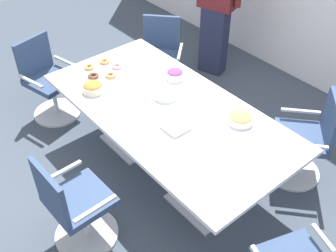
# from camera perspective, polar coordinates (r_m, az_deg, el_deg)

# --- Properties ---
(ground_plane) EXTENTS (10.00, 10.00, 0.01)m
(ground_plane) POSITION_cam_1_polar(r_m,az_deg,el_deg) (4.16, -0.00, -5.86)
(ground_plane) COLOR #3D4754
(conference_table) EXTENTS (2.40, 1.20, 0.75)m
(conference_table) POSITION_cam_1_polar(r_m,az_deg,el_deg) (3.74, -0.00, 0.88)
(conference_table) COLOR silver
(conference_table) RESTS_ON ground
(office_chair_0) EXTENTS (0.65, 0.65, 0.91)m
(office_chair_0) POSITION_cam_1_polar(r_m,az_deg,el_deg) (4.80, -16.26, 5.76)
(office_chair_0) COLOR silver
(office_chair_0) RESTS_ON ground
(office_chair_1) EXTENTS (0.55, 0.55, 0.91)m
(office_chair_1) POSITION_cam_1_polar(r_m,az_deg,el_deg) (3.38, -12.81, -11.00)
(office_chair_1) COLOR silver
(office_chair_1) RESTS_ON ground
(office_chair_3) EXTENTS (0.76, 0.76, 0.91)m
(office_chair_3) POSITION_cam_1_polar(r_m,az_deg,el_deg) (4.04, 18.53, -2.15)
(office_chair_3) COLOR silver
(office_chair_3) RESTS_ON ground
(office_chair_4) EXTENTS (0.76, 0.76, 0.91)m
(office_chair_4) POSITION_cam_1_polar(r_m,az_deg,el_deg) (5.01, -1.11, 9.07)
(office_chair_4) COLOR silver
(office_chair_4) RESTS_ON ground
(person_standing_0) EXTENTS (0.61, 0.34, 1.85)m
(person_standing_0) POSITION_cam_1_polar(r_m,az_deg,el_deg) (5.18, 6.83, 16.95)
(person_standing_0) COLOR #232842
(person_standing_0) RESTS_ON ground
(snack_bowl_candy_mix) EXTENTS (0.17, 0.17, 0.11)m
(snack_bowl_candy_mix) POSITION_cam_1_polar(r_m,az_deg,el_deg) (4.02, 0.96, 7.19)
(snack_bowl_candy_mix) COLOR white
(snack_bowl_candy_mix) RESTS_ON conference_table
(snack_bowl_cookies) EXTENTS (0.22, 0.22, 0.09)m
(snack_bowl_cookies) POSITION_cam_1_polar(r_m,az_deg,el_deg) (3.54, 10.04, 1.03)
(snack_bowl_cookies) COLOR white
(snack_bowl_cookies) RESTS_ON conference_table
(snack_bowl_pretzels) EXTENTS (0.20, 0.20, 0.10)m
(snack_bowl_pretzels) POSITION_cam_1_polar(r_m,az_deg,el_deg) (3.91, -10.39, 5.29)
(snack_bowl_pretzels) COLOR beige
(snack_bowl_pretzels) RESTS_ON conference_table
(donut_platter) EXTENTS (0.39, 0.39, 0.04)m
(donut_platter) POSITION_cam_1_polar(r_m,az_deg,el_deg) (4.21, -9.04, 7.70)
(donut_platter) COLOR white
(donut_platter) RESTS_ON conference_table
(plate_stack) EXTENTS (0.23, 0.23, 0.05)m
(plate_stack) POSITION_cam_1_polar(r_m,az_deg,el_deg) (3.79, -0.33, 4.35)
(plate_stack) COLOR white
(plate_stack) RESTS_ON conference_table
(napkin_pile) EXTENTS (0.20, 0.20, 0.06)m
(napkin_pile) POSITION_cam_1_polar(r_m,az_deg,el_deg) (3.43, 1.07, 0.10)
(napkin_pile) COLOR white
(napkin_pile) RESTS_ON conference_table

